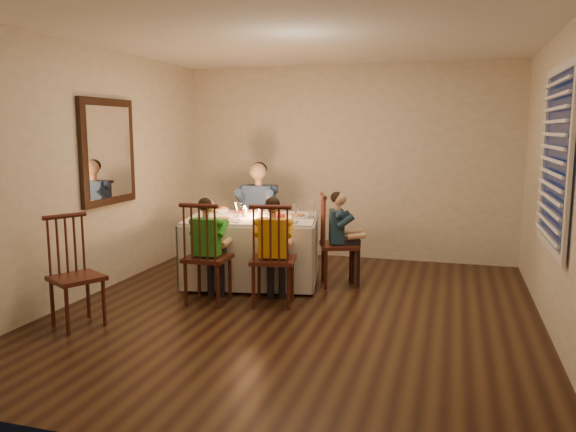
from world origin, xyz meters
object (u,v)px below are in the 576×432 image
(chair_near_right, at_px, (273,304))
(serving_bowl, at_px, (221,210))
(chair_extra, at_px, (79,326))
(adult, at_px, (259,266))
(child_yellow, at_px, (273,304))
(chair_end, at_px, (338,285))
(chair_adult, at_px, (259,266))
(chair_near_left, at_px, (209,302))
(child_teal, at_px, (338,285))
(child_green, at_px, (209,302))
(dining_table, at_px, (252,236))

(chair_near_right, relative_size, serving_bowl, 5.35)
(chair_extra, relative_size, serving_bowl, 5.15)
(adult, height_order, serving_bowl, serving_bowl)
(chair_near_right, distance_m, serving_bowl, 1.58)
(child_yellow, relative_size, serving_bowl, 5.63)
(chair_end, distance_m, serving_bowl, 1.66)
(chair_near_right, bearing_deg, adult, -75.22)
(chair_adult, bearing_deg, chair_end, -28.34)
(chair_near_left, height_order, child_teal, child_teal)
(chair_near_right, height_order, child_green, child_green)
(child_teal, bearing_deg, child_green, 112.72)
(adult, relative_size, child_yellow, 1.22)
(chair_adult, distance_m, child_yellow, 1.65)
(child_green, bearing_deg, child_yellow, -171.61)
(dining_table, bearing_deg, child_yellow, -66.92)
(dining_table, distance_m, adult, 0.97)
(chair_extra, relative_size, child_green, 0.93)
(chair_adult, distance_m, chair_end, 1.32)
(chair_near_left, bearing_deg, chair_extra, 48.95)
(dining_table, xyz_separation_m, chair_near_right, (0.49, -0.72, -0.54))
(chair_extra, bearing_deg, chair_near_right, -24.73)
(child_yellow, bearing_deg, child_green, -0.28)
(dining_table, bearing_deg, serving_bowl, 142.25)
(chair_adult, height_order, adult, adult)
(chair_adult, bearing_deg, chair_extra, -108.11)
(chair_end, bearing_deg, serving_bowl, 68.72)
(chair_near_left, height_order, chair_near_right, same)
(child_yellow, bearing_deg, child_teal, -128.19)
(child_teal, distance_m, serving_bowl, 1.66)
(adult, distance_m, serving_bowl, 0.99)
(dining_table, distance_m, serving_bowl, 0.59)
(chair_end, xyz_separation_m, child_yellow, (-0.48, -0.90, 0.00))
(dining_table, distance_m, child_teal, 1.13)
(chair_near_left, bearing_deg, adult, -90.20)
(dining_table, distance_m, chair_extra, 2.13)
(child_green, bearing_deg, adult, -90.20)
(chair_end, bearing_deg, chair_near_right, 132.98)
(chair_end, height_order, child_green, child_green)
(chair_adult, distance_m, chair_extra, 2.71)
(dining_table, height_order, child_teal, dining_table)
(chair_near_left, xyz_separation_m, chair_extra, (-0.82, -0.98, 0.00))
(chair_near_right, xyz_separation_m, chair_extra, (-1.48, -1.09, 0.00))
(chair_adult, height_order, chair_extra, chair_adult)
(chair_extra, height_order, child_green, child_green)
(chair_near_right, height_order, serving_bowl, serving_bowl)
(chair_extra, bearing_deg, chair_near_left, -11.01)
(chair_near_left, bearing_deg, serving_bowl, -75.04)
(chair_near_right, height_order, child_yellow, child_yellow)
(chair_near_right, distance_m, child_yellow, 0.00)
(dining_table, bearing_deg, chair_near_left, -112.81)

